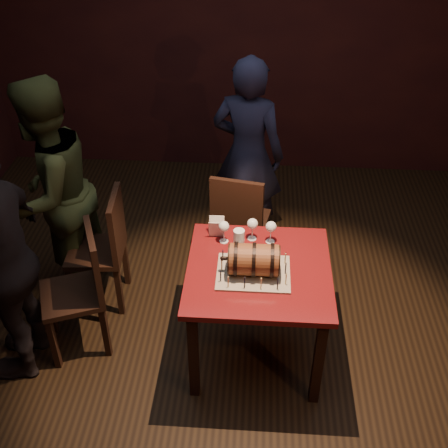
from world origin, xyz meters
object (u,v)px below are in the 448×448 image
(wine_glass_mid, at_px, (252,225))
(pint_of_ale, at_px, (239,240))
(wine_glass_right, at_px, (271,228))
(chair_left_front, at_px, (83,285))
(person_left_rear, at_px, (50,193))
(barrel_cake, at_px, (254,260))
(pub_table, at_px, (258,282))
(chair_back, at_px, (239,220))
(person_back, at_px, (248,154))
(person_left_front, at_px, (3,262))
(wine_glass_left, at_px, (224,227))
(chair_left_rear, at_px, (106,244))

(wine_glass_mid, xyz_separation_m, pint_of_ale, (-0.08, -0.12, -0.04))
(wine_glass_right, bearing_deg, chair_left_front, -168.43)
(person_left_rear, bearing_deg, wine_glass_mid, 101.83)
(barrel_cake, bearing_deg, pub_table, 56.47)
(pub_table, distance_m, wine_glass_right, 0.36)
(chair_back, bearing_deg, person_back, 85.15)
(person_back, height_order, person_left_front, person_left_front)
(barrel_cake, distance_m, wine_glass_mid, 0.35)
(chair_back, xyz_separation_m, chair_left_front, (-1.00, -0.82, 0.00))
(chair_left_front, bearing_deg, wine_glass_left, 14.23)
(pub_table, height_order, barrel_cake, barrel_cake)
(pint_of_ale, relative_size, chair_back, 0.16)
(chair_left_rear, height_order, person_left_rear, person_left_rear)
(pint_of_ale, distance_m, person_left_front, 1.45)
(pint_of_ale, relative_size, person_left_front, 0.09)
(pint_of_ale, height_order, person_left_front, person_left_front)
(pint_of_ale, bearing_deg, wine_glass_mid, 54.42)
(pub_table, relative_size, person_back, 0.55)
(wine_glass_right, relative_size, chair_back, 0.17)
(pub_table, xyz_separation_m, person_left_rear, (-1.51, 0.61, 0.21))
(chair_back, height_order, chair_left_rear, same)
(wine_glass_left, relative_size, person_left_rear, 0.09)
(person_back, xyz_separation_m, person_left_front, (-1.43, -1.51, 0.03))
(wine_glass_mid, relative_size, person_left_front, 0.09)
(wine_glass_right, bearing_deg, chair_left_rear, 170.72)
(pub_table, relative_size, wine_glass_mid, 5.59)
(pub_table, height_order, wine_glass_left, wine_glass_left)
(barrel_cake, height_order, person_left_front, person_left_front)
(chair_back, xyz_separation_m, person_left_front, (-1.39, -1.01, 0.33))
(barrel_cake, height_order, pint_of_ale, barrel_cake)
(chair_back, bearing_deg, person_left_front, -144.00)
(pub_table, distance_m, wine_glass_left, 0.42)
(barrel_cake, distance_m, wine_glass_left, 0.37)
(pub_table, distance_m, wine_glass_mid, 0.38)
(person_back, bearing_deg, person_left_rear, 43.02)
(pub_table, relative_size, wine_glass_right, 5.59)
(wine_glass_right, bearing_deg, wine_glass_left, -176.70)
(wine_glass_left, xyz_separation_m, person_back, (0.12, 1.09, -0.05))
(barrel_cake, xyz_separation_m, chair_back, (-0.12, 0.89, -0.34))
(wine_glass_left, height_order, chair_left_rear, chair_left_rear)
(wine_glass_mid, height_order, person_left_rear, person_left_rear)
(person_back, height_order, person_left_rear, person_left_rear)
(wine_glass_left, distance_m, wine_glass_mid, 0.19)
(pub_table, xyz_separation_m, wine_glass_right, (0.07, 0.28, 0.23))
(chair_left_rear, height_order, person_left_front, person_left_front)
(pub_table, distance_m, barrel_cake, 0.23)
(chair_back, bearing_deg, chair_left_front, -140.79)
(barrel_cake, distance_m, chair_back, 0.96)
(wine_glass_mid, xyz_separation_m, person_left_front, (-1.49, -0.47, -0.01))
(wine_glass_mid, height_order, chair_left_rear, chair_left_rear)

